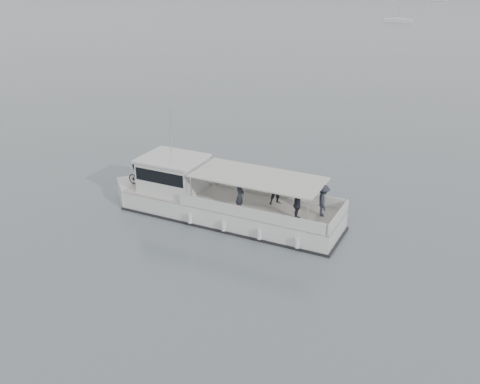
# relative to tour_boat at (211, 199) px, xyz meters

# --- Properties ---
(ground) EXTENTS (1400.00, 1400.00, 0.00)m
(ground) POSITION_rel_tour_boat_xyz_m (5.34, 1.55, -0.90)
(ground) COLOR slate
(ground) RESTS_ON ground
(tour_boat) EXTENTS (13.20, 5.54, 5.51)m
(tour_boat) POSITION_rel_tour_boat_xyz_m (0.00, 0.00, 0.00)
(tour_boat) COLOR silver
(tour_boat) RESTS_ON ground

